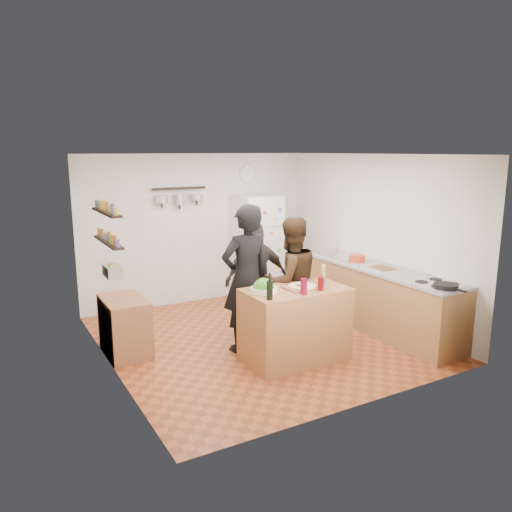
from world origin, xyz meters
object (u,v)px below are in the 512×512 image
salad_bowl (264,290)px  salt_canister (322,283)px  red_bowl (357,258)px  side_table (125,326)px  person_center (290,282)px  person_left (246,278)px  pepper_mill (323,276)px  counter_run (381,300)px  wall_clock (248,174)px  wine_bottle (270,290)px  fridge (257,247)px  skillet (446,286)px  person_back (256,279)px  prep_island (295,324)px

salad_bowl → salt_canister: size_ratio=2.68×
red_bowl → side_table: (-3.39, 0.45, -0.61)m
salt_canister → person_center: 0.62m
person_left → red_bowl: 1.99m
person_center → person_left: bearing=-7.2°
salad_bowl → pepper_mill: size_ratio=1.61×
counter_run → wall_clock: (-0.75, 2.63, 1.70)m
wine_bottle → fridge: 3.13m
counter_run → skillet: (-0.10, -1.17, 0.50)m
wine_bottle → salt_canister: size_ratio=1.86×
person_left → wall_clock: 2.90m
red_bowl → person_center: bearing=-168.5°
fridge → person_back: bearing=-119.8°
person_back → red_bowl: 1.61m
salt_canister → counter_run: 1.51m
side_table → wall_clock: bearing=32.0°
prep_island → pepper_mill: size_ratio=6.48×
skillet → red_bowl: bearing=88.3°
salt_canister → side_table: bearing=147.2°
wine_bottle → counter_run: bearing=12.6°
salt_canister → counter_run: bearing=15.7°
counter_run → person_left: bearing=171.0°
prep_island → pepper_mill: (0.45, 0.05, 0.55)m
counter_run → wine_bottle: bearing=-167.4°
person_back → side_table: size_ratio=2.01×
person_left → side_table: person_left is taller
prep_island → fridge: 2.76m
wall_clock → skillet: bearing=-80.3°
person_left → counter_run: person_left is taller
salad_bowl → wall_clock: (1.34, 2.84, 1.21)m
salad_bowl → wall_clock: bearing=64.9°
wine_bottle → red_bowl: wine_bottle is taller
salt_canister → person_back: 1.18m
person_back → fridge: size_ratio=0.89×
pepper_mill → fridge: fridge is taller
red_bowl → side_table: red_bowl is taller
person_center → pepper_mill: bearing=117.7°
salt_canister → skillet: 1.49m
counter_run → skillet: 1.27m
salt_canister → person_center: bearing=95.3°
salad_bowl → wine_bottle: (-0.08, -0.27, 0.08)m
pepper_mill → salt_canister: bearing=-131.4°
counter_run → fridge: 2.46m
prep_island → person_back: bearing=88.2°
counter_run → side_table: 3.57m
counter_run → wall_clock: wall_clock is taller
salad_bowl → person_left: 0.54m
salt_canister → pepper_mill: bearing=48.6°
skillet → wine_bottle: bearing=161.7°
salt_canister → prep_island: bearing=158.2°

